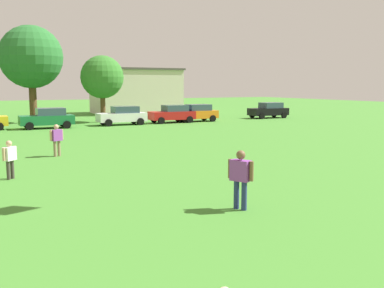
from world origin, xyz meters
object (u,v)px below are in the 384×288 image
at_px(bystander_midfield, 57,137).
at_px(parked_car_white_3, 122,115).
at_px(bystander_near_trees, 10,156).
at_px(parked_car_orange_5, 196,113).
at_px(parked_car_black_6, 269,110).
at_px(parked_car_green_2, 48,118).
at_px(adult_bystander, 241,175).
at_px(tree_far_right, 102,77).
at_px(parked_car_red_4, 173,114).
at_px(tree_right, 31,57).

height_order(bystander_midfield, parked_car_white_3, parked_car_white_3).
height_order(bystander_near_trees, parked_car_white_3, parked_car_white_3).
distance_m(parked_car_orange_5, parked_car_black_6, 9.23).
xyz_separation_m(parked_car_green_2, parked_car_white_3, (6.53, 0.31, 0.00)).
xyz_separation_m(adult_bystander, parked_car_orange_5, (13.15, 28.49, -0.17)).
relative_size(parked_car_orange_5, tree_far_right, 0.67).
xyz_separation_m(parked_car_red_4, parked_car_orange_5, (2.63, 0.21, 0.00)).
distance_m(bystander_midfield, parked_car_white_3, 17.91).
relative_size(tree_right, tree_far_right, 1.42).
distance_m(parked_car_red_4, parked_car_orange_5, 2.63).
relative_size(bystander_near_trees, parked_car_orange_5, 0.35).
relative_size(adult_bystander, parked_car_orange_5, 0.40).
distance_m(parked_car_white_3, parked_car_red_4, 5.02).
bearing_deg(adult_bystander, tree_right, -25.10).
relative_size(adult_bystander, tree_far_right, 0.27).
bearing_deg(adult_bystander, parked_car_white_3, -38.50).
distance_m(parked_car_green_2, parked_car_red_4, 11.56).
relative_size(parked_car_white_3, parked_car_orange_5, 1.00).
height_order(parked_car_green_2, parked_car_red_4, same).
xyz_separation_m(bystander_near_trees, bystander_midfield, (2.58, 4.86, 0.08)).
xyz_separation_m(bystander_midfield, parked_car_red_4, (13.51, 15.94, -0.10)).
bearing_deg(tree_far_right, parked_car_white_3, -78.53).
bearing_deg(parked_car_white_3, tree_right, -39.68).
xyz_separation_m(parked_car_red_4, parked_car_black_6, (11.84, 0.84, 0.00)).
relative_size(parked_car_black_6, tree_right, 0.47).
xyz_separation_m(adult_bystander, bystander_midfield, (-2.99, 12.34, -0.07)).
xyz_separation_m(parked_car_black_6, tree_right, (-23.73, 4.68, 5.27)).
bearing_deg(parked_car_black_6, parked_car_white_3, 3.46).
height_order(bystander_midfield, tree_right, tree_right).
bearing_deg(parked_car_green_2, adult_bystander, 92.11).
bearing_deg(adult_bystander, parked_car_red_4, -47.83).
bearing_deg(tree_right, parked_car_white_3, -39.68).
relative_size(parked_car_orange_5, parked_car_black_6, 1.00).
relative_size(bystander_midfield, parked_car_black_6, 0.38).
xyz_separation_m(bystander_near_trees, tree_right, (4.20, 26.33, 5.24)).
xyz_separation_m(adult_bystander, parked_car_black_6, (22.36, 29.12, -0.17)).
height_order(adult_bystander, parked_car_orange_5, adult_bystander).
xyz_separation_m(parked_car_white_3, parked_car_red_4, (5.02, 0.17, 0.00)).
xyz_separation_m(parked_car_white_3, parked_car_black_6, (16.85, 1.02, 0.00)).
distance_m(bystander_near_trees, tree_far_right, 26.64).
bearing_deg(parked_car_black_6, tree_right, -11.17).
height_order(parked_car_green_2, tree_right, tree_right).
relative_size(bystander_near_trees, parked_car_green_2, 0.35).
distance_m(adult_bystander, parked_car_black_6, 36.71).
xyz_separation_m(tree_right, tree_far_right, (6.13, -2.01, -1.82)).
height_order(bystander_near_trees, bystander_midfield, bystander_midfield).
bearing_deg(parked_car_green_2, bystander_near_trees, 77.39).
bearing_deg(parked_car_red_4, parked_car_green_2, 2.41).
height_order(bystander_midfield, parked_car_green_2, parked_car_green_2).
relative_size(parked_car_red_4, tree_far_right, 0.67).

